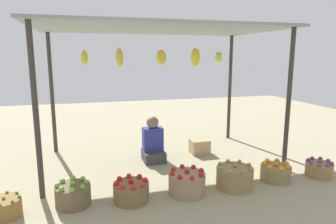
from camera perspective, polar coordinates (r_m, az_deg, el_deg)
The scene contains 11 objects.
ground_plane at distance 5.33m, azimuth -1.54°, elevation -9.04°, with size 14.00×14.00×0.00m, color tan.
market_stall_structure at distance 5.04m, azimuth -1.62°, elevation 13.96°, with size 3.91×2.26×2.25m.
vendor_person at distance 5.22m, azimuth -2.87°, elevation -6.06°, with size 0.36×0.44×0.78m.
basket_green_chilies at distance 4.00m, azimuth -28.67°, elevation -15.72°, with size 0.36×0.36×0.24m.
basket_green_apples at distance 3.95m, azimuth -17.62°, elevation -14.75°, with size 0.42×0.42×0.32m.
basket_red_tomatoes at distance 3.91m, azimuth -7.01°, elevation -14.76°, with size 0.45×0.45×0.30m.
basket_red_apples at distance 4.07m, azimuth 3.61°, elevation -13.34°, with size 0.49×0.49×0.34m.
basket_potatoes at distance 4.34m, azimuth 12.56°, elevation -12.00°, with size 0.50×0.50×0.34m.
basket_oranges at distance 4.74m, azimuth 19.81°, elevation -10.75°, with size 0.43×0.43×0.29m.
basket_purple_onions at distance 5.15m, azimuth 26.80°, elevation -9.65°, with size 0.39×0.39×0.27m.
wooden_crate_near_vendor at distance 5.66m, azimuth 6.02°, elevation -6.54°, with size 0.34×0.29×0.26m, color tan.
Camera 1 is at (-1.20, -4.88, 1.80)m, focal length 32.03 mm.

